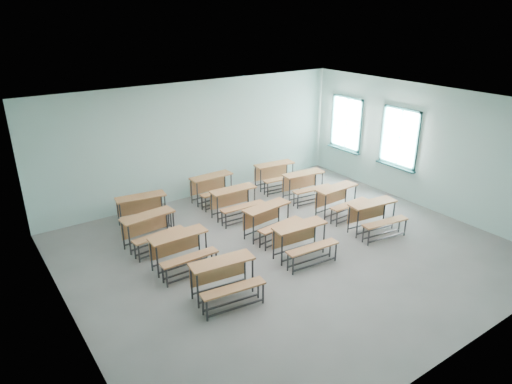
% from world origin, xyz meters
% --- Properties ---
extents(room, '(9.04, 8.04, 3.24)m').
position_xyz_m(room, '(0.08, 0.03, 1.60)').
color(room, gray).
rests_on(room, ground).
extents(desk_unit_r0c0, '(1.27, 0.93, 0.74)m').
position_xyz_m(desk_unit_r0c0, '(-2.04, -0.73, 0.50)').
color(desk_unit_r0c0, '#A2663A').
rests_on(desk_unit_r0c0, ground).
extents(desk_unit_r0c1, '(1.24, 0.89, 0.74)m').
position_xyz_m(desk_unit_r0c1, '(0.06, -0.41, 0.50)').
color(desk_unit_r0c1, '#A2663A').
rests_on(desk_unit_r0c1, ground).
extents(desk_unit_r0c2, '(1.28, 0.95, 0.74)m').
position_xyz_m(desk_unit_r0c2, '(2.23, -0.47, 0.50)').
color(desk_unit_r0c2, '#A2663A').
rests_on(desk_unit_r0c2, ground).
extents(desk_unit_r1c0, '(1.19, 0.80, 0.74)m').
position_xyz_m(desk_unit_r1c0, '(-2.22, 0.66, 0.50)').
color(desk_unit_r1c0, '#A2663A').
rests_on(desk_unit_r1c0, ground).
extents(desk_unit_r1c1, '(1.26, 0.92, 0.74)m').
position_xyz_m(desk_unit_r1c1, '(0.09, 0.78, 0.50)').
color(desk_unit_r1c1, '#A2663A').
rests_on(desk_unit_r1c1, ground).
extents(desk_unit_r1c2, '(1.21, 0.84, 0.74)m').
position_xyz_m(desk_unit_r1c2, '(2.25, 0.72, 0.50)').
color(desk_unit_r1c2, '#A2663A').
rests_on(desk_unit_r1c2, ground).
extents(desk_unit_r2c0, '(1.25, 0.89, 0.74)m').
position_xyz_m(desk_unit_r2c0, '(-2.36, 1.89, 0.50)').
color(desk_unit_r2c0, '#A2663A').
rests_on(desk_unit_r2c0, ground).
extents(desk_unit_r2c1, '(1.21, 0.84, 0.74)m').
position_xyz_m(desk_unit_r2c1, '(0.01, 2.13, 0.50)').
color(desk_unit_r2c1, '#A2663A').
rests_on(desk_unit_r2c1, ground).
extents(desk_unit_r2c2, '(1.26, 0.91, 0.74)m').
position_xyz_m(desk_unit_r2c2, '(2.22, 2.02, 0.50)').
color(desk_unit_r2c2, '#A2663A').
rests_on(desk_unit_r2c2, ground).
extents(desk_unit_r3c0, '(1.28, 0.95, 0.74)m').
position_xyz_m(desk_unit_r3c0, '(-2.10, 3.01, 0.50)').
color(desk_unit_r3c0, '#A2663A').
rests_on(desk_unit_r3c0, ground).
extents(desk_unit_r3c1, '(1.21, 0.84, 0.74)m').
position_xyz_m(desk_unit_r3c1, '(0.04, 3.29, 0.50)').
color(desk_unit_r3c1, '#A2663A').
rests_on(desk_unit_r3c1, ground).
extents(desk_unit_r3c2, '(1.27, 0.92, 0.74)m').
position_xyz_m(desk_unit_r3c2, '(2.05, 3.13, 0.50)').
color(desk_unit_r3c2, '#A2663A').
rests_on(desk_unit_r3c2, ground).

